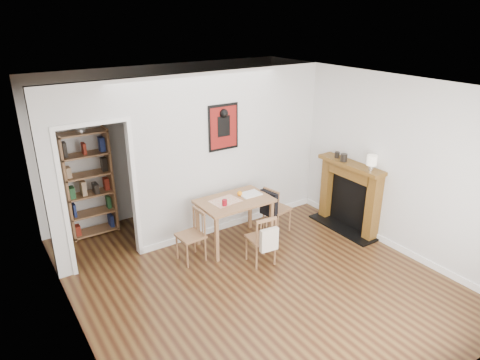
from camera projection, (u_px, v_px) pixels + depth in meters
ground at (250, 274)px, 5.95m from camera, size 5.20×5.20×0.00m
room_shell at (207, 159)px, 6.56m from camera, size 5.20×5.20×5.20m
dining_table at (234, 205)px, 6.49m from camera, size 1.10×0.70×0.75m
chair_left at (191, 236)px, 6.15m from camera, size 0.41×0.41×0.78m
chair_right at (276, 209)px, 6.96m from camera, size 0.51×0.46×0.79m
chair_front at (261, 239)px, 6.09m from camera, size 0.43×0.47×0.78m
bookshelf at (89, 185)px, 6.75m from camera, size 0.73×0.29×1.74m
fireplace at (350, 193)px, 7.02m from camera, size 0.45×1.25×1.16m
red_glass at (225, 203)px, 6.25m from camera, size 0.08×0.08×0.10m
orange_fruit at (240, 193)px, 6.59m from camera, size 0.08×0.08×0.08m
placemat at (225, 201)px, 6.41m from camera, size 0.46×0.36×0.00m
notebook at (250, 194)px, 6.64m from camera, size 0.32×0.24×0.02m
mantel_lamp at (372, 161)px, 6.42m from camera, size 0.15×0.15×0.24m
ceramic_jar_a at (344, 158)px, 6.83m from camera, size 0.11×0.11×0.13m
ceramic_jar_b at (337, 155)px, 7.01m from camera, size 0.08×0.08×0.10m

